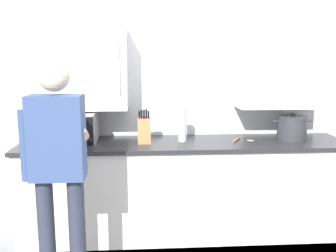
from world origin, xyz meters
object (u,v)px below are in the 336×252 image
object	(u,v)px
knife_block	(144,130)
stock_pot	(292,128)
microwave_oven	(61,128)
person_figure	(58,163)
wooden_spoon	(244,140)
thermos_flask	(182,125)

from	to	relation	value
knife_block	stock_pot	bearing A→B (deg)	1.18
microwave_oven	person_figure	size ratio (longest dim) A/B	0.34
knife_block	person_figure	world-z (taller)	person_figure
knife_block	wooden_spoon	bearing A→B (deg)	-0.30
thermos_flask	stock_pot	world-z (taller)	thermos_flask
wooden_spoon	stock_pot	world-z (taller)	stock_pot
thermos_flask	knife_block	xyz separation A→B (m)	(-0.33, -0.03, -0.04)
thermos_flask	knife_block	bearing A→B (deg)	-175.51
thermos_flask	person_figure	bearing A→B (deg)	-136.94
microwave_oven	thermos_flask	world-z (taller)	thermos_flask
thermos_flask	person_figure	distance (m)	1.22
microwave_oven	wooden_spoon	size ratio (longest dim) A/B	2.84
wooden_spoon	microwave_oven	bearing A→B (deg)	178.11
microwave_oven	stock_pot	world-z (taller)	microwave_oven
thermos_flask	stock_pot	xyz separation A→B (m)	(0.98, 0.00, -0.04)
microwave_oven	thermos_flask	distance (m)	1.05
thermos_flask	person_figure	size ratio (longest dim) A/B	0.18
knife_block	stock_pot	world-z (taller)	knife_block
wooden_spoon	thermos_flask	world-z (taller)	thermos_flask
microwave_oven	thermos_flask	size ratio (longest dim) A/B	1.91
person_figure	stock_pot	bearing A→B (deg)	23.98
stock_pot	thermos_flask	bearing A→B (deg)	-179.94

